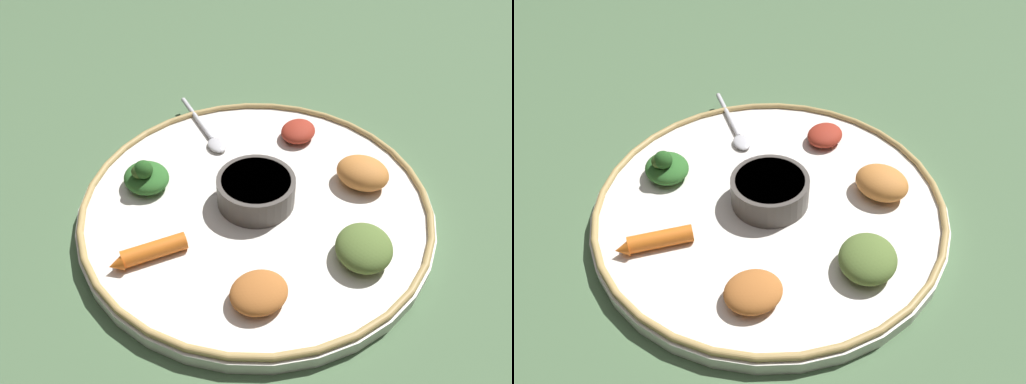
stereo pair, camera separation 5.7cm
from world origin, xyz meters
The scene contains 11 objects.
ground_plane centered at (0.00, 0.00, 0.00)m, with size 2.40×2.40×0.00m, color #4C6B47.
platter centered at (0.00, 0.00, 0.01)m, with size 0.43×0.43×0.02m, color white.
platter_rim centered at (0.00, 0.00, 0.02)m, with size 0.42×0.42×0.01m, color tan.
center_bowl centered at (0.00, 0.00, 0.04)m, with size 0.09×0.09×0.04m.
spoon centered at (-0.15, 0.03, 0.02)m, with size 0.15×0.04×0.01m.
greens_pile centered at (-0.10, -0.09, 0.03)m, with size 0.06×0.06×0.04m.
carrot_near_spoon centered at (0.00, -0.14, 0.03)m, with size 0.04×0.09×0.02m.
mound_beet centered at (-0.07, 0.13, 0.03)m, with size 0.05×0.05×0.02m, color maroon.
mound_collards centered at (0.14, 0.04, 0.03)m, with size 0.07×0.06×0.03m, color #567033.
mound_squash centered at (0.06, 0.12, 0.03)m, with size 0.07×0.06×0.03m, color #C67A38.
mound_chickpea centered at (0.11, -0.09, 0.03)m, with size 0.06×0.05×0.02m, color #B2662D.
Camera 2 is at (0.36, -0.21, 0.42)m, focal length 33.82 mm.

